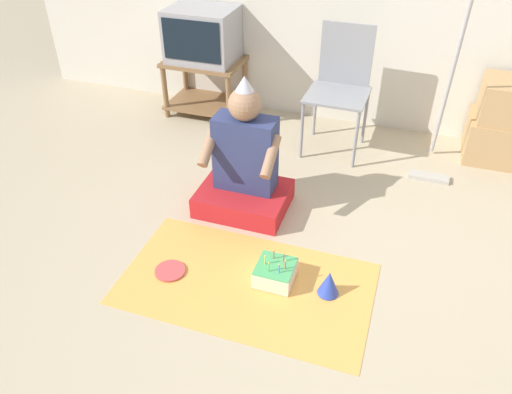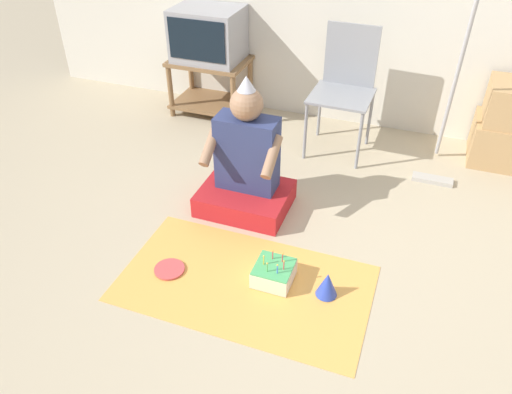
% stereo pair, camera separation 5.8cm
% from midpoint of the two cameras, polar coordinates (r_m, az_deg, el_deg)
% --- Properties ---
extents(ground_plane, '(16.00, 16.00, 0.00)m').
position_cam_midpoint_polar(ground_plane, '(2.69, 8.53, -12.42)').
color(ground_plane, tan).
extents(tv_stand, '(0.65, 0.46, 0.48)m').
position_cam_midpoint_polar(tv_stand, '(4.43, -4.82, 13.07)').
color(tv_stand, olive).
rests_on(tv_stand, ground_plane).
extents(tv, '(0.54, 0.44, 0.42)m').
position_cam_midpoint_polar(tv, '(4.30, -5.09, 18.05)').
color(tv, '#99999E').
rests_on(tv, tv_stand).
extents(folding_chair, '(0.45, 0.44, 0.93)m').
position_cam_midpoint_polar(folding_chair, '(3.82, 10.62, 12.81)').
color(folding_chair, gray).
rests_on(folding_chair, ground_plane).
extents(cardboard_box_stack, '(0.49, 0.42, 0.61)m').
position_cam_midpoint_polar(cardboard_box_stack, '(4.12, 27.52, 7.19)').
color(cardboard_box_stack, tan).
rests_on(cardboard_box_stack, ground_plane).
extents(dust_mop, '(0.28, 0.43, 1.33)m').
position_cam_midpoint_polar(dust_mop, '(3.69, 21.24, 7.74)').
color(dust_mop, '#B2ADA3').
rests_on(dust_mop, ground_plane).
extents(person_seated, '(0.57, 0.45, 0.90)m').
position_cam_midpoint_polar(person_seated, '(3.17, -0.62, 3.30)').
color(person_seated, red).
rests_on(person_seated, ground_plane).
extents(party_cloth, '(1.36, 0.77, 0.01)m').
position_cam_midpoint_polar(party_cloth, '(2.78, -0.69, -9.81)').
color(party_cloth, '#EFA84C').
rests_on(party_cloth, ground_plane).
extents(birthday_cake, '(0.21, 0.21, 0.17)m').
position_cam_midpoint_polar(birthday_cake, '(2.76, 2.65, -8.66)').
color(birthday_cake, '#F4E0C6').
rests_on(birthday_cake, party_cloth).
extents(party_hat_blue, '(0.12, 0.12, 0.15)m').
position_cam_midpoint_polar(party_hat_blue, '(2.70, 8.76, -9.82)').
color(party_hat_blue, blue).
rests_on(party_hat_blue, party_cloth).
extents(paper_plate, '(0.17, 0.17, 0.01)m').
position_cam_midpoint_polar(paper_plate, '(2.88, -9.30, -8.14)').
color(paper_plate, '#D84C4C').
rests_on(paper_plate, party_cloth).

